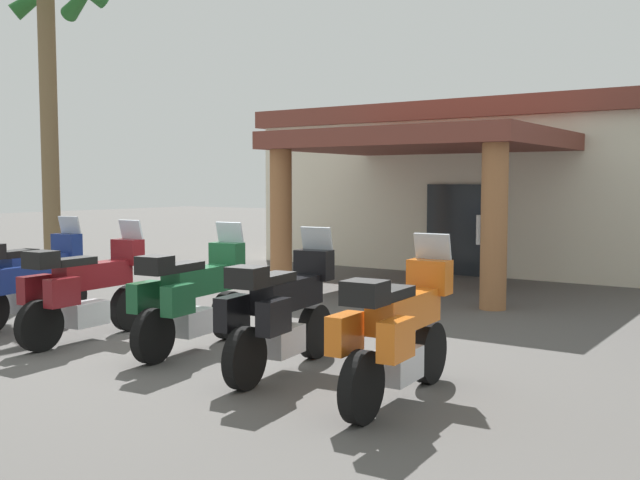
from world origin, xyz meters
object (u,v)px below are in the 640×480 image
(motorcycle_orange, at_px, (398,332))
(motel_building, at_px, (509,185))
(motorcycle_maroon, at_px, (85,290))
(palm_tree_roadside, at_px, (47,42))
(motorcycle_blue, at_px, (29,279))
(motorcycle_green, at_px, (192,297))
(pedestrian, at_px, (489,240))
(motorcycle_black, at_px, (281,312))

(motorcycle_orange, bearing_deg, motel_building, 12.09)
(motorcycle_maroon, bearing_deg, palm_tree_roadside, 55.70)
(motel_building, height_order, motorcycle_maroon, motel_building)
(motorcycle_blue, height_order, motorcycle_green, same)
(motorcycle_blue, bearing_deg, motel_building, -22.06)
(motorcycle_green, bearing_deg, motel_building, -5.48)
(motorcycle_orange, height_order, pedestrian, pedestrian)
(motel_building, distance_m, motorcycle_blue, 12.59)
(motorcycle_green, bearing_deg, motorcycle_black, -104.73)
(pedestrian, bearing_deg, motorcycle_green, 164.81)
(motel_building, bearing_deg, motorcycle_green, -88.99)
(motorcycle_black, height_order, motorcycle_orange, same)
(motel_building, xyz_separation_m, motorcycle_green, (0.36, -12.00, -1.37))
(motorcycle_maroon, relative_size, motorcycle_green, 1.00)
(motorcycle_black, distance_m, palm_tree_roadside, 9.15)
(motorcycle_green, distance_m, pedestrian, 7.15)
(motorcycle_maroon, bearing_deg, pedestrian, -23.69)
(motorcycle_maroon, xyz_separation_m, motorcycle_green, (1.61, 0.39, 0.00))
(motorcycle_maroon, bearing_deg, motorcycle_blue, 79.05)
(motel_building, height_order, motorcycle_black, motel_building)
(motorcycle_maroon, height_order, motorcycle_orange, same)
(motorcycle_orange, bearing_deg, pedestrian, 11.71)
(motel_building, height_order, motorcycle_blue, motel_building)
(motorcycle_green, relative_size, motorcycle_black, 1.00)
(motorcycle_black, height_order, pedestrian, pedestrian)
(motorcycle_maroon, height_order, pedestrian, pedestrian)
(pedestrian, relative_size, palm_tree_roadside, 0.26)
(motorcycle_blue, xyz_separation_m, motorcycle_green, (3.21, 0.19, 0.00))
(motorcycle_orange, bearing_deg, motorcycle_black, 78.26)
(motorcycle_green, height_order, motorcycle_orange, same)
(motorcycle_green, xyz_separation_m, motorcycle_orange, (3.21, -0.43, 0.00))
(motorcycle_black, height_order, palm_tree_roadside, palm_tree_roadside)
(motorcycle_black, relative_size, palm_tree_roadside, 0.32)
(motorcycle_blue, distance_m, pedestrian, 8.44)
(palm_tree_roadside, bearing_deg, motorcycle_green, -20.49)
(motel_building, xyz_separation_m, motorcycle_black, (1.97, -12.22, -1.37))
(motel_building, bearing_deg, motorcycle_orange, -74.67)
(motorcycle_black, relative_size, motorcycle_orange, 1.00)
(motel_building, distance_m, palm_tree_roadside, 11.64)
(motorcycle_maroon, height_order, motorcycle_green, same)
(motel_building, relative_size, pedestrian, 6.93)
(motorcycle_blue, xyz_separation_m, palm_tree_roadside, (-2.92, 2.48, 4.18))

